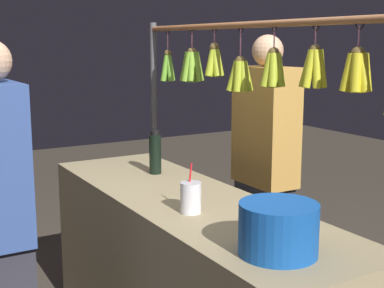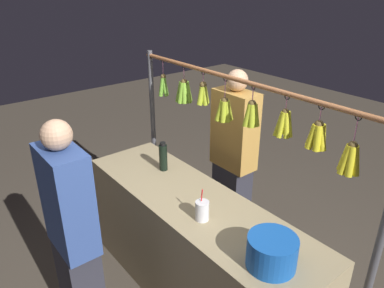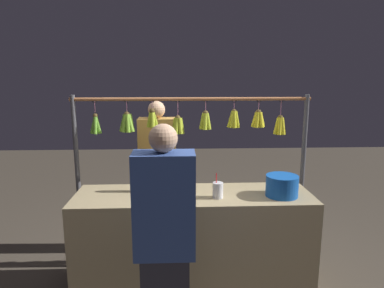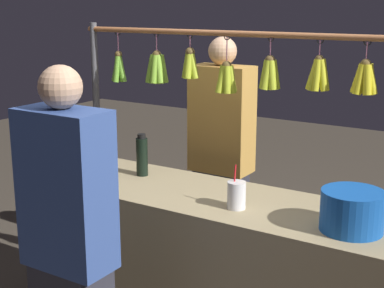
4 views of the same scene
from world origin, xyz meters
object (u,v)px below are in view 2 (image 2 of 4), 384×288
Objects in this scene: blue_bucket at (272,252)px; vendor_person at (233,162)px; drink_cup at (202,211)px; water_bottle at (163,157)px; customer_person at (74,241)px.

blue_bucket is 1.36m from vendor_person.
water_bottle is at bearing -15.02° from drink_cup.
water_bottle is at bearing 76.05° from vendor_person.
blue_bucket is (-1.25, 0.17, -0.02)m from water_bottle.
water_bottle is 0.95m from customer_person.
water_bottle is 0.15× the size of customer_person.
vendor_person is at bearing -103.95° from water_bottle.
vendor_person reaches higher than blue_bucket.
vendor_person is (-0.16, -0.63, -0.19)m from water_bottle.
blue_bucket is 0.17× the size of customer_person.
drink_cup is at bearing -121.06° from customer_person.
blue_bucket is 0.17× the size of vendor_person.
vendor_person is 1.52m from customer_person.
drink_cup is 0.13× the size of customer_person.
vendor_person is at bearing -56.37° from drink_cup.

